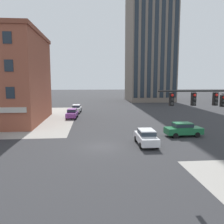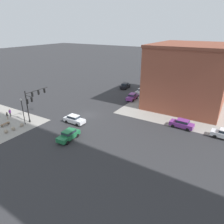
% 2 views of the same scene
% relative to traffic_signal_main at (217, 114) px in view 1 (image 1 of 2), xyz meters
% --- Properties ---
extents(ground_plane, '(320.00, 320.00, 0.00)m').
position_rel_traffic_signal_main_xyz_m(ground_plane, '(-7.67, 7.69, -4.38)').
color(ground_plane, '#2D2D30').
extents(traffic_signal_main, '(5.71, 2.09, 6.55)m').
position_rel_traffic_signal_main_xyz_m(traffic_signal_main, '(0.00, 0.00, 0.00)').
color(traffic_signal_main, black).
rests_on(traffic_signal_main, ground).
extents(car_main_northbound_near, '(2.08, 4.49, 1.68)m').
position_rel_traffic_signal_main_xyz_m(car_main_northbound_near, '(-11.84, 33.98, -3.46)').
color(car_main_northbound_near, silver).
rests_on(car_main_northbound_near, ground).
extents(car_main_northbound_far, '(2.07, 4.49, 1.68)m').
position_rel_traffic_signal_main_xyz_m(car_main_northbound_far, '(-12.18, 26.64, -3.46)').
color(car_main_northbound_far, '#7A3389').
rests_on(car_main_northbound_far, ground).
extents(car_main_southbound_far, '(4.49, 2.06, 1.68)m').
position_rel_traffic_signal_main_xyz_m(car_main_southbound_far, '(2.30, 11.31, -3.46)').
color(car_main_southbound_far, '#1E6B3D').
rests_on(car_main_southbound_far, ground).
extents(car_cross_westbound, '(1.93, 4.42, 1.68)m').
position_rel_traffic_signal_main_xyz_m(car_cross_westbound, '(-3.08, 7.86, -3.46)').
color(car_cross_westbound, silver).
rests_on(car_cross_westbound, ground).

